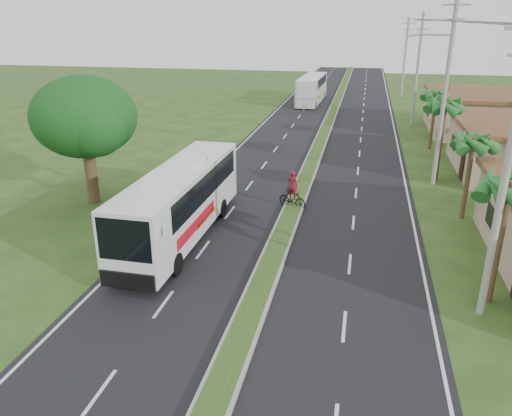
# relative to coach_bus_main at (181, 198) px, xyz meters

# --- Properties ---
(ground) EXTENTS (180.00, 180.00, 0.00)m
(ground) POSITION_rel_coach_bus_main_xyz_m (4.95, -6.23, -2.12)
(ground) COLOR #254419
(ground) RESTS_ON ground
(road_asphalt) EXTENTS (14.00, 160.00, 0.02)m
(road_asphalt) POSITION_rel_coach_bus_main_xyz_m (4.95, 13.77, -2.11)
(road_asphalt) COLOR black
(road_asphalt) RESTS_ON ground
(median_strip) EXTENTS (1.20, 160.00, 0.18)m
(median_strip) POSITION_rel_coach_bus_main_xyz_m (4.95, 13.77, -2.02)
(median_strip) COLOR gray
(median_strip) RESTS_ON ground
(lane_edge_left) EXTENTS (0.12, 160.00, 0.01)m
(lane_edge_left) POSITION_rel_coach_bus_main_xyz_m (-1.75, 13.77, -2.12)
(lane_edge_left) COLOR silver
(lane_edge_left) RESTS_ON ground
(lane_edge_right) EXTENTS (0.12, 160.00, 0.01)m
(lane_edge_right) POSITION_rel_coach_bus_main_xyz_m (11.65, 13.77, -2.12)
(lane_edge_right) COLOR silver
(lane_edge_right) RESTS_ON ground
(shop_mid) EXTENTS (7.60, 10.60, 3.67)m
(shop_mid) POSITION_rel_coach_bus_main_xyz_m (18.95, 15.77, -0.27)
(shop_mid) COLOR tan
(shop_mid) RESTS_ON ground
(shop_far) EXTENTS (8.60, 11.60, 3.82)m
(shop_far) POSITION_rel_coach_bus_main_xyz_m (18.95, 29.77, -0.19)
(shop_far) COLOR tan
(shop_far) RESTS_ON ground
(palm_verge_a) EXTENTS (2.40, 2.40, 5.45)m
(palm_verge_a) POSITION_rel_coach_bus_main_xyz_m (13.95, -3.23, 2.62)
(palm_verge_a) COLOR #473321
(palm_verge_a) RESTS_ON ground
(palm_verge_b) EXTENTS (2.40, 2.40, 5.05)m
(palm_verge_b) POSITION_rel_coach_bus_main_xyz_m (14.35, 5.77, 2.23)
(palm_verge_b) COLOR #473321
(palm_verge_b) RESTS_ON ground
(palm_verge_c) EXTENTS (2.40, 2.40, 5.85)m
(palm_verge_c) POSITION_rel_coach_bus_main_xyz_m (13.75, 12.77, 3.00)
(palm_verge_c) COLOR #473321
(palm_verge_c) RESTS_ON ground
(palm_verge_d) EXTENTS (2.40, 2.40, 5.25)m
(palm_verge_d) POSITION_rel_coach_bus_main_xyz_m (14.25, 21.77, 2.43)
(palm_verge_d) COLOR #473321
(palm_verge_d) RESTS_ON ground
(shade_tree) EXTENTS (6.30, 6.00, 7.54)m
(shade_tree) POSITION_rel_coach_bus_main_xyz_m (-7.16, 3.79, 2.91)
(shade_tree) COLOR #473321
(shade_tree) RESTS_ON ground
(utility_pole_a) EXTENTS (1.60, 0.28, 11.00)m
(utility_pole_a) POSITION_rel_coach_bus_main_xyz_m (13.45, -4.23, 3.55)
(utility_pole_a) COLOR gray
(utility_pole_a) RESTS_ON ground
(utility_pole_b) EXTENTS (3.20, 0.28, 12.00)m
(utility_pole_b) POSITION_rel_coach_bus_main_xyz_m (13.43, 11.77, 4.13)
(utility_pole_b) COLOR gray
(utility_pole_b) RESTS_ON ground
(utility_pole_c) EXTENTS (1.60, 0.28, 11.00)m
(utility_pole_c) POSITION_rel_coach_bus_main_xyz_m (13.45, 31.77, 3.55)
(utility_pole_c) COLOR gray
(utility_pole_c) RESTS_ON ground
(utility_pole_d) EXTENTS (1.60, 0.28, 10.50)m
(utility_pole_d) POSITION_rel_coach_bus_main_xyz_m (13.45, 51.77, 3.30)
(utility_pole_d) COLOR gray
(utility_pole_d) RESTS_ON ground
(coach_bus_main) EXTENTS (2.67, 11.98, 3.86)m
(coach_bus_main) POSITION_rel_coach_bus_main_xyz_m (0.00, 0.00, 0.00)
(coach_bus_main) COLOR silver
(coach_bus_main) RESTS_ON ground
(coach_bus_far) EXTENTS (2.87, 11.61, 3.36)m
(coach_bus_far) POSITION_rel_coach_bus_main_xyz_m (1.68, 44.15, -0.22)
(coach_bus_far) COLOR silver
(coach_bus_far) RESTS_ON ground
(motorcyclist) EXTENTS (1.85, 1.17, 2.27)m
(motorcyclist) POSITION_rel_coach_bus_main_xyz_m (4.84, 5.35, -1.31)
(motorcyclist) COLOR black
(motorcyclist) RESTS_ON ground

